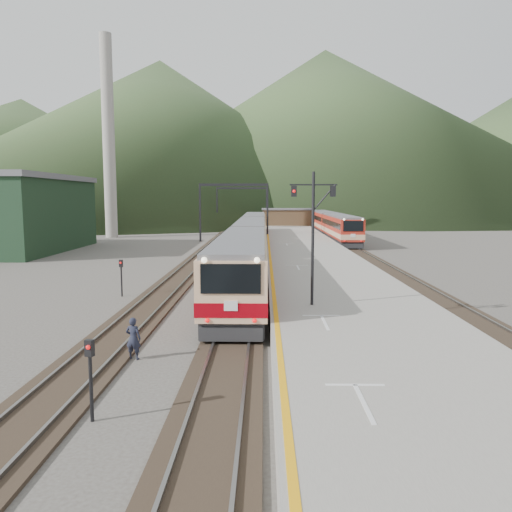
{
  "coord_description": "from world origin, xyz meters",
  "views": [
    {
      "loc": [
        1.33,
        -13.84,
        6.04
      ],
      "look_at": [
        0.77,
        20.65,
        2.0
      ],
      "focal_mm": 35.0,
      "sensor_mm": 36.0,
      "label": 1
    }
  ],
  "objects_px": {
    "worker": "(133,338)",
    "second_train": "(331,225)",
    "main_train": "(251,238)",
    "signal_mast": "(313,224)"
  },
  "relations": [
    {
      "from": "signal_mast",
      "to": "main_train",
      "type": "bearing_deg",
      "value": 97.71
    },
    {
      "from": "main_train",
      "to": "second_train",
      "type": "bearing_deg",
      "value": 66.16
    },
    {
      "from": "main_train",
      "to": "second_train",
      "type": "distance_m",
      "value": 28.45
    },
    {
      "from": "worker",
      "to": "second_train",
      "type": "bearing_deg",
      "value": -94.42
    },
    {
      "from": "main_train",
      "to": "second_train",
      "type": "xyz_separation_m",
      "value": [
        11.5,
        26.02,
        -0.11
      ]
    },
    {
      "from": "main_train",
      "to": "worker",
      "type": "distance_m",
      "value": 31.97
    },
    {
      "from": "main_train",
      "to": "signal_mast",
      "type": "distance_m",
      "value": 27.0
    },
    {
      "from": "second_train",
      "to": "signal_mast",
      "type": "relative_size",
      "value": 6.07
    },
    {
      "from": "signal_mast",
      "to": "worker",
      "type": "xyz_separation_m",
      "value": [
        -7.17,
        -5.13,
        -4.03
      ]
    },
    {
      "from": "second_train",
      "to": "worker",
      "type": "relative_size",
      "value": 23.55
    }
  ]
}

